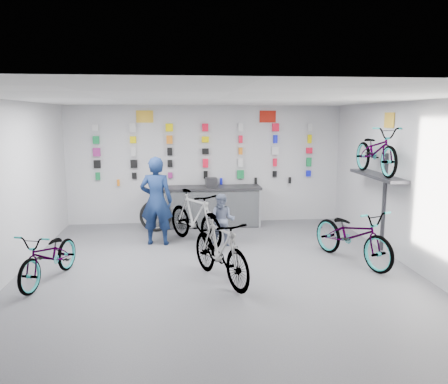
{
  "coord_description": "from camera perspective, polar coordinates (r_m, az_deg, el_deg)",
  "views": [
    {
      "loc": [
        -0.61,
        -7.14,
        2.72
      ],
      "look_at": [
        0.23,
        1.4,
        1.23
      ],
      "focal_mm": 35.0,
      "sensor_mm": 36.0,
      "label": 1
    }
  ],
  "objects": [
    {
      "name": "wall_front",
      "position": [
        3.42,
        5.09,
        -11.04
      ],
      "size": [
        7.0,
        0.0,
        7.0
      ],
      "primitive_type": "plane",
      "rotation": [
        -1.57,
        0.0,
        0.0
      ],
      "color": "silver",
      "rests_on": "floor"
    },
    {
      "name": "clerk",
      "position": [
        9.39,
        -8.82,
        -1.17
      ],
      "size": [
        0.75,
        0.55,
        1.9
      ],
      "primitive_type": "imported",
      "rotation": [
        0.0,
        0.0,
        3.0
      ],
      "color": "#102046",
      "rests_on": "floor"
    },
    {
      "name": "bike_service",
      "position": [
        9.45,
        -3.83,
        -3.3
      ],
      "size": [
        1.49,
        1.92,
        1.16
      ],
      "primitive_type": "imported",
      "rotation": [
        0.0,
        0.0,
        0.56
      ],
      "color": "gray",
      "rests_on": "floor"
    },
    {
      "name": "customer",
      "position": [
        9.24,
        -0.2,
        -3.69
      ],
      "size": [
        0.65,
        0.57,
        1.12
      ],
      "primitive_type": "imported",
      "rotation": [
        0.0,
        0.0,
        -0.31
      ],
      "color": "slate",
      "rests_on": "floor"
    },
    {
      "name": "bike_right",
      "position": [
        8.57,
        16.44,
        -5.38
      ],
      "size": [
        1.39,
        2.13,
        1.06
      ],
      "primitive_type": "imported",
      "rotation": [
        0.0,
        0.0,
        0.38
      ],
      "color": "gray",
      "rests_on": "floor"
    },
    {
      "name": "bike_center",
      "position": [
        7.27,
        -0.5,
        -7.5
      ],
      "size": [
        1.21,
        1.89,
        1.11
      ],
      "primitive_type": "imported",
      "rotation": [
        0.0,
        0.0,
        0.41
      ],
      "color": "gray",
      "rests_on": "floor"
    },
    {
      "name": "wall_back",
      "position": [
        11.22,
        -2.45,
        3.58
      ],
      "size": [
        7.0,
        0.0,
        7.0
      ],
      "primitive_type": "plane",
      "rotation": [
        1.57,
        0.0,
        0.0
      ],
      "color": "silver",
      "rests_on": "floor"
    },
    {
      "name": "bike_left",
      "position": [
        7.85,
        -21.82,
        -7.73
      ],
      "size": [
        1.0,
        1.79,
        0.89
      ],
      "primitive_type": "imported",
      "rotation": [
        0.0,
        0.0,
        -0.26
      ],
      "color": "gray",
      "rests_on": "floor"
    },
    {
      "name": "spare_wheel",
      "position": [
        10.59,
        -8.93,
        -3.08
      ],
      "size": [
        0.76,
        0.2,
        0.77
      ],
      "rotation": [
        0.0,
        0.0,
        0.0
      ],
      "color": "black",
      "rests_on": "floor"
    },
    {
      "name": "floor",
      "position": [
        7.67,
        -0.69,
        -10.95
      ],
      "size": [
        8.0,
        8.0,
        0.0
      ],
      "primitive_type": "plane",
      "color": "#4C4D51",
      "rests_on": "ground"
    },
    {
      "name": "bike_wall",
      "position": [
        9.21,
        19.26,
        5.13
      ],
      "size": [
        0.63,
        1.8,
        0.95
      ],
      "primitive_type": "imported",
      "color": "gray",
      "rests_on": "wall_bracket"
    },
    {
      "name": "wall_bracket",
      "position": [
        9.31,
        19.5,
        1.51
      ],
      "size": [
        0.39,
        1.9,
        2.0
      ],
      "color": "#333338",
      "rests_on": "wall_right"
    },
    {
      "name": "counter",
      "position": [
        10.93,
        -2.28,
        -1.97
      ],
      "size": [
        2.7,
        0.66,
        1.0
      ],
      "color": "black",
      "rests_on": "floor"
    },
    {
      "name": "sign_left",
      "position": [
        11.16,
        -10.32,
        9.67
      ],
      "size": [
        0.42,
        0.02,
        0.3
      ],
      "primitive_type": "cube",
      "color": "gold",
      "rests_on": "wall_back"
    },
    {
      "name": "register",
      "position": [
        10.84,
        -1.66,
        1.28
      ],
      "size": [
        0.29,
        0.31,
        0.22
      ],
      "primitive_type": "cube",
      "rotation": [
        0.0,
        0.0,
        0.03
      ],
      "color": "black",
      "rests_on": "counter"
    },
    {
      "name": "wall_right",
      "position": [
        8.33,
        24.04,
        0.55
      ],
      "size": [
        0.0,
        8.0,
        8.0
      ],
      "primitive_type": "plane",
      "rotation": [
        1.57,
        0.0,
        -1.57
      ],
      "color": "silver",
      "rests_on": "floor"
    },
    {
      "name": "merch_wall",
      "position": [
        11.12,
        -3.02,
        5.18
      ],
      "size": [
        5.57,
        0.08,
        1.57
      ],
      "color": "#137D3D",
      "rests_on": "wall_back"
    },
    {
      "name": "ceiling",
      "position": [
        7.17,
        -0.74,
        12.07
      ],
      "size": [
        8.0,
        8.0,
        0.0
      ],
      "primitive_type": "plane",
      "rotation": [
        3.14,
        0.0,
        0.0
      ],
      "color": "white",
      "rests_on": "wall_back"
    },
    {
      "name": "sign_side",
      "position": [
        9.29,
        20.78,
        8.77
      ],
      "size": [
        0.02,
        0.4,
        0.3
      ],
      "primitive_type": "cube",
      "color": "gold",
      "rests_on": "wall_right"
    },
    {
      "name": "sign_right",
      "position": [
        11.34,
        5.73,
        9.78
      ],
      "size": [
        0.42,
        0.02,
        0.3
      ],
      "primitive_type": "cube",
      "color": "red",
      "rests_on": "wall_back"
    },
    {
      "name": "wall_left",
      "position": [
        7.8,
        -27.26,
        -0.26
      ],
      "size": [
        0.0,
        8.0,
        8.0
      ],
      "primitive_type": "plane",
      "rotation": [
        1.57,
        0.0,
        1.57
      ],
      "color": "silver",
      "rests_on": "floor"
    }
  ]
}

